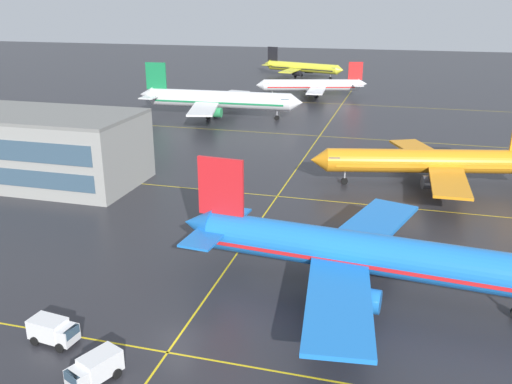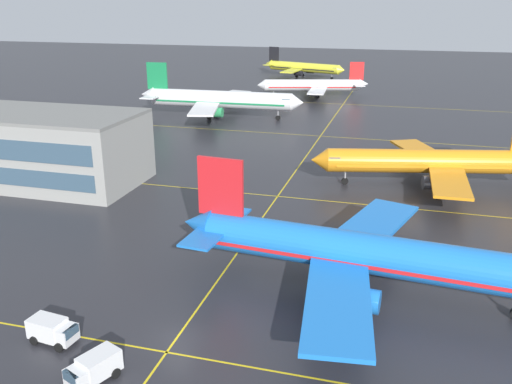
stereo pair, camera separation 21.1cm
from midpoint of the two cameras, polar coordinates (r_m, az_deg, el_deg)
The scene contains 9 objects.
ground_plane at distance 48.83m, azimuth -8.34°, elevation -14.89°, with size 600.00×600.00×0.00m, color #28282D.
airliner_front_gate at distance 54.21m, azimuth 11.07°, elevation -6.29°, with size 39.49×33.92×12.27m.
airliner_second_row at distance 88.35m, azimuth 17.68°, elevation 3.05°, with size 36.28×30.84×11.37m.
airliner_third_row at distance 135.59m, azimuth -4.06°, elevation 9.59°, with size 41.46×35.81×12.91m.
airliner_far_left_stand at distance 165.68m, azimuth 5.84°, elevation 11.01°, with size 32.55×27.75×10.28m.
airliner_far_right_stand at distance 210.25m, azimuth 4.76°, elevation 12.82°, with size 32.94×28.16×10.49m.
taxiway_markings at distance 98.96m, azimuth 4.78°, elevation 3.27°, with size 115.79×172.80×0.01m.
service_truck_red_van at distance 44.88m, azimuth -16.63°, elevation -17.21°, with size 3.35×4.50×2.10m.
service_truck_catering at distance 50.27m, azimuth -20.47°, elevation -13.35°, with size 4.31×2.56×2.10m.
Camera 1 is at (17.07, -36.67, 27.33)m, focal length 38.38 mm.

